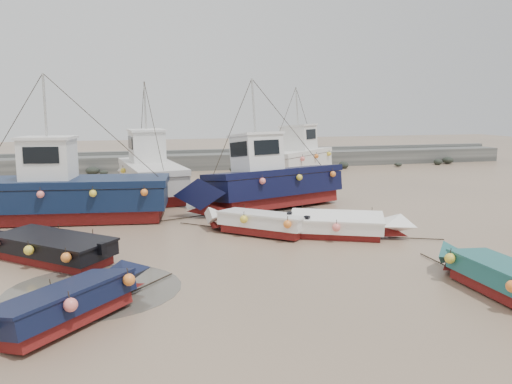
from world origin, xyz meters
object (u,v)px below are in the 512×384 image
cabin_boat_0 (60,191)px  cabin_boat_2 (266,181)px  dinghy_4 (46,244)px  cabin_boat_3 (299,158)px  dinghy_5 (346,223)px  cabin_boat_1 (149,172)px  person (69,222)px  dinghy_6 (255,219)px  dinghy_1 (77,296)px  dinghy_2 (492,269)px

cabin_boat_0 → cabin_boat_2: bearing=-79.3°
dinghy_4 → cabin_boat_3: (14.61, 16.32, 0.81)m
dinghy_5 → cabin_boat_3: size_ratio=0.67×
cabin_boat_1 → cabin_boat_0: bearing=-132.8°
dinghy_4 → person: size_ratio=2.73×
dinghy_6 → dinghy_5: bearing=-72.0°
dinghy_4 → cabin_boat_1: (3.94, 11.44, 0.78)m
dinghy_1 → person: (-1.12, 10.59, -0.55)m
cabin_boat_0 → cabin_boat_3: 18.08m
dinghy_1 → dinghy_6: 8.99m
dinghy_4 → cabin_boat_1: size_ratio=0.49×
dinghy_6 → cabin_boat_0: size_ratio=0.43×
dinghy_2 → person: (-11.77, 11.47, -0.57)m
dinghy_1 → dinghy_5: 10.63m
dinghy_6 → cabin_boat_2: cabin_boat_2 is taller
dinghy_1 → dinghy_4: (-1.31, 5.05, -0.01)m
dinghy_1 → dinghy_4: 5.22m
cabin_boat_3 → person: (-14.42, -10.78, -1.35)m
cabin_boat_3 → dinghy_5: bearing=-56.3°
cabin_boat_2 → dinghy_4: bearing=105.4°
dinghy_2 → dinghy_5: 6.25m
cabin_boat_1 → cabin_boat_3: 11.73m
dinghy_6 → cabin_boat_0: bearing=102.3°
cabin_boat_3 → dinghy_4: bearing=-84.1°
dinghy_2 → cabin_boat_0: (-12.09, 11.76, 0.75)m
dinghy_5 → cabin_boat_2: bearing=-142.0°
dinghy_6 → cabin_boat_3: cabin_boat_3 is taller
dinghy_4 → person: 5.57m
cabin_boat_2 → cabin_boat_1: bearing=26.2°
cabin_boat_2 → cabin_boat_3: (5.45, 10.14, 0.01)m
dinghy_6 → cabin_boat_2: (1.77, 4.60, 0.79)m
cabin_boat_0 → cabin_boat_2: size_ratio=1.12×
dinghy_2 → dinghy_4: (-11.96, 5.93, -0.02)m
cabin_boat_0 → cabin_boat_3: bearing=-46.0°
dinghy_4 → cabin_boat_3: bearing=1.2°
dinghy_2 → dinghy_4: same height
dinghy_5 → dinghy_6: 3.50m
dinghy_2 → dinghy_6: same height
cabin_boat_3 → cabin_boat_2: bearing=-70.5°
dinghy_4 → dinghy_6: size_ratio=1.10×
cabin_boat_3 → cabin_boat_0: bearing=-96.8°
dinghy_1 → cabin_boat_1: size_ratio=0.43×
dinghy_4 → cabin_boat_0: size_ratio=0.47×
dinghy_6 → cabin_boat_3: size_ratio=0.57×
dinghy_1 → person: size_ratio=2.39×
dinghy_2 → cabin_boat_2: 12.46m
dinghy_5 → cabin_boat_1: (-6.64, 11.27, 0.77)m
dinghy_4 → dinghy_5: (10.58, 0.17, 0.01)m
dinghy_4 → cabin_boat_0: cabin_boat_0 is taller
dinghy_4 → dinghy_6: (7.38, 1.58, 0.01)m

